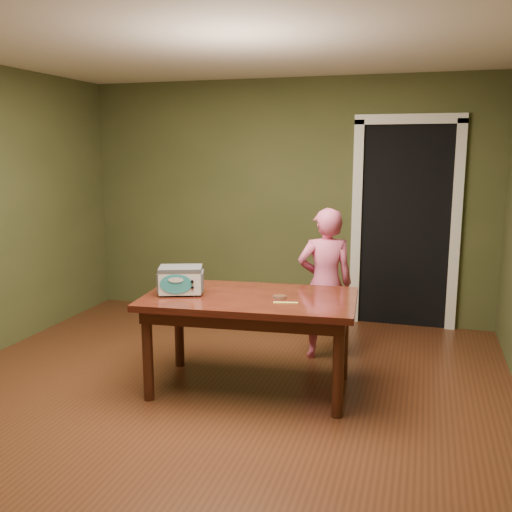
% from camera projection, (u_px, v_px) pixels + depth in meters
% --- Properties ---
extents(floor, '(5.00, 5.00, 0.00)m').
position_uv_depth(floor, '(201.00, 407.00, 4.15)').
color(floor, '#532A17').
rests_on(floor, ground).
extents(room_shell, '(4.52, 5.02, 2.61)m').
position_uv_depth(room_shell, '(196.00, 171.00, 3.83)').
color(room_shell, '#484C28').
rests_on(room_shell, ground).
extents(doorway, '(1.10, 0.66, 2.25)m').
position_uv_depth(doorway, '(406.00, 223.00, 6.21)').
color(doorway, black).
rests_on(doorway, ground).
extents(dining_table, '(1.67, 1.03, 0.75)m').
position_uv_depth(dining_table, '(250.00, 308.00, 4.36)').
color(dining_table, '#37110C').
rests_on(dining_table, floor).
extents(toy_oven, '(0.40, 0.33, 0.21)m').
position_uv_depth(toy_oven, '(181.00, 279.00, 4.38)').
color(toy_oven, '#4C4F54').
rests_on(toy_oven, dining_table).
extents(baking_pan, '(0.10, 0.10, 0.02)m').
position_uv_depth(baking_pan, '(280.00, 297.00, 4.26)').
color(baking_pan, silver).
rests_on(baking_pan, dining_table).
extents(spatula, '(0.18, 0.06, 0.01)m').
position_uv_depth(spatula, '(286.00, 303.00, 4.13)').
color(spatula, '#F2E669').
rests_on(spatula, dining_table).
extents(child, '(0.57, 0.46, 1.35)m').
position_uv_depth(child, '(325.00, 284.00, 5.05)').
color(child, '#E05C88').
rests_on(child, floor).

